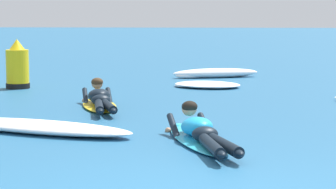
{
  "coord_description": "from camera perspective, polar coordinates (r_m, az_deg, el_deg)",
  "views": [
    {
      "loc": [
        0.33,
        -6.01,
        1.71
      ],
      "look_at": [
        -0.52,
        5.13,
        0.37
      ],
      "focal_mm": 73.75,
      "sensor_mm": 36.0,
      "label": 1
    }
  ],
  "objects": [
    {
      "name": "ground_plane",
      "position": [
        16.11,
        3.18,
        0.74
      ],
      "size": [
        120.0,
        120.0,
        0.0
      ],
      "primitive_type": "plane",
      "color": "#235B84"
    },
    {
      "name": "surfer_near",
      "position": [
        8.99,
        2.65,
        -3.22
      ],
      "size": [
        1.16,
        2.7,
        0.54
      ],
      "color": "#2DB2D1",
      "rests_on": "ground"
    },
    {
      "name": "surfer_far",
      "position": [
        12.38,
        -5.66,
        -0.47
      ],
      "size": [
        1.08,
        2.55,
        0.54
      ],
      "color": "yellow",
      "rests_on": "ground"
    },
    {
      "name": "whitewater_front",
      "position": [
        10.0,
        -10.59,
        -2.66
      ],
      "size": [
        3.05,
        1.67,
        0.17
      ],
      "color": "white",
      "rests_on": "ground"
    },
    {
      "name": "whitewater_mid_right",
      "position": [
        18.08,
        3.98,
        1.76
      ],
      "size": [
        2.35,
        1.21,
        0.24
      ],
      "color": "white",
      "rests_on": "ground"
    },
    {
      "name": "whitewater_far_band",
      "position": [
        15.75,
        3.29,
        0.82
      ],
      "size": [
        1.79,
        1.54,
        0.13
      ],
      "color": "white",
      "rests_on": "ground"
    },
    {
      "name": "channel_marker_buoy",
      "position": [
        15.82,
        -12.33,
        2.11
      ],
      "size": [
        0.53,
        0.53,
        1.11
      ],
      "color": "yellow",
      "rests_on": "ground"
    }
  ]
}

